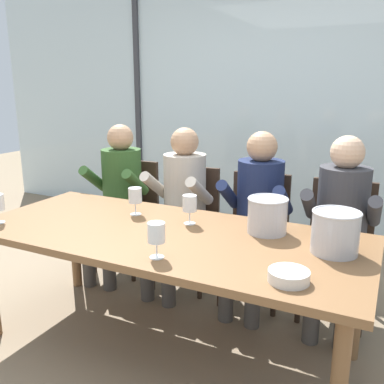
{
  "coord_description": "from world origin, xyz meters",
  "views": [
    {
      "loc": [
        1.12,
        -1.91,
        1.52
      ],
      "look_at": [
        0.0,
        0.35,
        0.87
      ],
      "focal_mm": 39.05,
      "sensor_mm": 36.0,
      "label": 1
    }
  ],
  "objects": [
    {
      "name": "ground",
      "position": [
        0.0,
        1.0,
        0.0
      ],
      "size": [
        14.0,
        14.0,
        0.0
      ],
      "primitive_type": "plane",
      "color": "#847056"
    },
    {
      "name": "window_glass_panel",
      "position": [
        0.0,
        2.33,
        1.3
      ],
      "size": [
        7.42,
        0.03,
        2.6
      ],
      "primitive_type": "cube",
      "color": "silver",
      "rests_on": "ground"
    },
    {
      "name": "window_mullion_left",
      "position": [
        -1.67,
        2.31,
        1.3
      ],
      "size": [
        0.06,
        0.06,
        2.6
      ],
      "primitive_type": "cube",
      "color": "#38383D",
      "rests_on": "ground"
    },
    {
      "name": "hillside_vineyard",
      "position": [
        0.0,
        6.39,
        0.99
      ],
      "size": [
        13.42,
        2.4,
        1.99
      ],
      "primitive_type": "cube",
      "color": "#477A38",
      "rests_on": "ground"
    },
    {
      "name": "dining_table",
      "position": [
        0.0,
        0.0,
        0.65
      ],
      "size": [
        2.22,
        0.95,
        0.72
      ],
      "color": "brown",
      "rests_on": "ground"
    },
    {
      "name": "chair_near_curtain",
      "position": [
        -0.86,
        0.91,
        0.53
      ],
      "size": [
        0.46,
        0.46,
        0.9
      ],
      "rotation": [
        0.0,
        0.0,
        0.04
      ],
      "color": "#332319",
      "rests_on": "ground"
    },
    {
      "name": "chair_left_of_center",
      "position": [
        -0.28,
        0.87,
        0.53
      ],
      "size": [
        0.48,
        0.48,
        0.9
      ],
      "rotation": [
        0.0,
        0.0,
        0.1
      ],
      "color": "#332319",
      "rests_on": "ground"
    },
    {
      "name": "chair_center",
      "position": [
        0.27,
        0.87,
        0.53
      ],
      "size": [
        0.48,
        0.48,
        0.9
      ],
      "rotation": [
        0.0,
        0.0,
        0.09
      ],
      "color": "#332319",
      "rests_on": "ground"
    },
    {
      "name": "chair_right_of_center",
      "position": [
        0.83,
        0.89,
        0.53
      ],
      "size": [
        0.45,
        0.45,
        0.9
      ],
      "rotation": [
        0.0,
        0.0,
        0.02
      ],
      "color": "#332319",
      "rests_on": "ground"
    },
    {
      "name": "person_olive_shirt",
      "position": [
        -0.87,
        0.75,
        0.7
      ],
      "size": [
        0.49,
        0.63,
        1.22
      ],
      "rotation": [
        0.0,
        0.0,
        0.1
      ],
      "color": "#2D5123",
      "rests_on": "ground"
    },
    {
      "name": "person_beige_jumper",
      "position": [
        -0.3,
        0.75,
        0.7
      ],
      "size": [
        0.47,
        0.62,
        1.22
      ],
      "rotation": [
        0.0,
        0.0,
        -0.04
      ],
      "color": "#B7AD9E",
      "rests_on": "ground"
    },
    {
      "name": "person_navy_polo",
      "position": [
        0.3,
        0.75,
        0.7
      ],
      "size": [
        0.47,
        0.62,
        1.22
      ],
      "rotation": [
        0.0,
        0.0,
        0.02
      ],
      "color": "#192347",
      "rests_on": "ground"
    },
    {
      "name": "person_charcoal_jacket",
      "position": [
        0.85,
        0.75,
        0.7
      ],
      "size": [
        0.47,
        0.62,
        1.22
      ],
      "rotation": [
        0.0,
        0.0,
        0.03
      ],
      "color": "#38383D",
      "rests_on": "ground"
    },
    {
      "name": "ice_bucket_primary",
      "position": [
        0.52,
        0.25,
        0.83
      ],
      "size": [
        0.22,
        0.22,
        0.2
      ],
      "color": "#B7B7BC",
      "rests_on": "dining_table"
    },
    {
      "name": "ice_bucket_secondary",
      "position": [
        0.89,
        0.11,
        0.83
      ],
      "size": [
        0.23,
        0.23,
        0.21
      ],
      "color": "#B7B7BC",
      "rests_on": "dining_table"
    },
    {
      "name": "tasting_bowl",
      "position": [
        0.77,
        -0.3,
        0.75
      ],
      "size": [
        0.17,
        0.17,
        0.05
      ],
      "primitive_type": "cylinder",
      "color": "silver",
      "rests_on": "dining_table"
    },
    {
      "name": "wine_glass_by_left_taster",
      "position": [
        0.06,
        0.19,
        0.84
      ],
      "size": [
        0.08,
        0.08,
        0.17
      ],
      "color": "silver",
      "rests_on": "dining_table"
    },
    {
      "name": "wine_glass_near_bucket",
      "position": [
        -0.33,
        0.2,
        0.84
      ],
      "size": [
        0.08,
        0.08,
        0.17
      ],
      "color": "silver",
      "rests_on": "dining_table"
    },
    {
      "name": "wine_glass_by_right_taster",
      "position": [
        0.15,
        -0.33,
        0.84
      ],
      "size": [
        0.08,
        0.08,
        0.17
      ],
      "color": "silver",
      "rests_on": "dining_table"
    }
  ]
}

